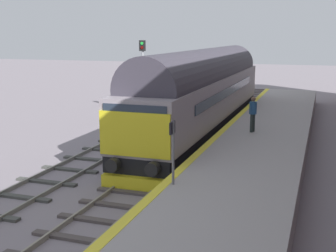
{
  "coord_description": "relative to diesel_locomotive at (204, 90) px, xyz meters",
  "views": [
    {
      "loc": [
        6.1,
        -16.38,
        5.43
      ],
      "look_at": [
        0.2,
        0.88,
        1.77
      ],
      "focal_mm": 48.79,
      "sensor_mm": 36.0,
      "label": 1
    }
  ],
  "objects": [
    {
      "name": "ground_plane",
      "position": [
        -0.0,
        -7.46,
        -2.49
      ],
      "size": [
        140.0,
        140.0,
        0.0
      ],
      "primitive_type": "plane",
      "color": "gray",
      "rests_on": "ground"
    },
    {
      "name": "waiting_passenger",
      "position": [
        3.11,
        -3.06,
        -0.5
      ],
      "size": [
        0.43,
        0.49,
        1.64
      ],
      "rotation": [
        0.0,
        0.0,
        1.23
      ],
      "color": "#2B3533",
      "rests_on": "station_platform"
    },
    {
      "name": "diesel_locomotive",
      "position": [
        0.0,
        0.0,
        0.0
      ],
      "size": [
        2.74,
        19.64,
        4.68
      ],
      "color": "black",
      "rests_on": "ground"
    },
    {
      "name": "track_main",
      "position": [
        -0.0,
        -7.46,
        -2.43
      ],
      "size": [
        2.5,
        60.0,
        0.15
      ],
      "color": "gray",
      "rests_on": "ground"
    },
    {
      "name": "platform_number_sign",
      "position": [
        1.99,
        -11.38,
        -0.21
      ],
      "size": [
        0.1,
        0.44,
        1.91
      ],
      "color": "slate",
      "rests_on": "station_platform"
    },
    {
      "name": "track_adjacent_west",
      "position": [
        -3.43,
        -7.46,
        -2.43
      ],
      "size": [
        2.5,
        60.0,
        0.15
      ],
      "color": "slate",
      "rests_on": "ground"
    },
    {
      "name": "signal_post_far",
      "position": [
        -5.52,
        4.87,
        0.62
      ],
      "size": [
        0.44,
        0.22,
        5.05
      ],
      "color": "gray",
      "rests_on": "ground"
    },
    {
      "name": "station_platform",
      "position": [
        3.6,
        -7.46,
        -1.99
      ],
      "size": [
        4.0,
        44.0,
        1.01
      ],
      "color": "#A09B9A",
      "rests_on": "ground"
    }
  ]
}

